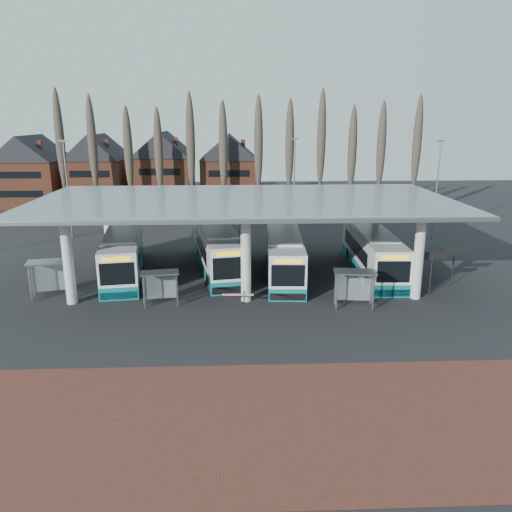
{
  "coord_description": "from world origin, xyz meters",
  "views": [
    {
      "loc": [
        -0.69,
        -30.29,
        12.35
      ],
      "look_at": [
        0.88,
        7.0,
        1.97
      ],
      "focal_mm": 35.0,
      "sensor_mm": 36.0,
      "label": 1
    }
  ],
  "objects_px": {
    "bus_2": "(284,255)",
    "bus_1": "(218,249)",
    "shelter_2": "(354,280)",
    "shelter_1": "(160,281)",
    "bus_3": "(372,252)",
    "shelter_0": "(50,271)",
    "bus_0": "(124,254)"
  },
  "relations": [
    {
      "from": "bus_2",
      "to": "shelter_1",
      "type": "distance_m",
      "value": 11.05
    },
    {
      "from": "bus_3",
      "to": "shelter_2",
      "type": "xyz_separation_m",
      "value": [
        -3.36,
        -7.92,
        0.22
      ]
    },
    {
      "from": "bus_0",
      "to": "bus_2",
      "type": "height_order",
      "value": "bus_0"
    },
    {
      "from": "shelter_1",
      "to": "shelter_2",
      "type": "height_order",
      "value": "shelter_2"
    },
    {
      "from": "shelter_1",
      "to": "shelter_2",
      "type": "xyz_separation_m",
      "value": [
        13.03,
        -1.01,
        0.16
      ]
    },
    {
      "from": "bus_2",
      "to": "shelter_0",
      "type": "distance_m",
      "value": 17.61
    },
    {
      "from": "bus_2",
      "to": "shelter_2",
      "type": "xyz_separation_m",
      "value": [
        3.99,
        -7.36,
        0.25
      ]
    },
    {
      "from": "bus_1",
      "to": "shelter_2",
      "type": "bearing_deg",
      "value": -53.68
    },
    {
      "from": "bus_3",
      "to": "shelter_2",
      "type": "bearing_deg",
      "value": -111.04
    },
    {
      "from": "bus_1",
      "to": "shelter_1",
      "type": "bearing_deg",
      "value": -123.44
    },
    {
      "from": "shelter_1",
      "to": "bus_1",
      "type": "bearing_deg",
      "value": 57.9
    },
    {
      "from": "bus_1",
      "to": "bus_3",
      "type": "height_order",
      "value": "bus_1"
    },
    {
      "from": "bus_2",
      "to": "shelter_0",
      "type": "height_order",
      "value": "bus_2"
    },
    {
      "from": "bus_2",
      "to": "bus_3",
      "type": "height_order",
      "value": "bus_3"
    },
    {
      "from": "bus_1",
      "to": "shelter_0",
      "type": "height_order",
      "value": "bus_1"
    },
    {
      "from": "bus_3",
      "to": "shelter_0",
      "type": "bearing_deg",
      "value": -166.23
    },
    {
      "from": "bus_2",
      "to": "bus_1",
      "type": "bearing_deg",
      "value": 164.72
    },
    {
      "from": "bus_0",
      "to": "bus_2",
      "type": "bearing_deg",
      "value": -12.0
    },
    {
      "from": "bus_1",
      "to": "shelter_2",
      "type": "relative_size",
      "value": 4.59
    },
    {
      "from": "bus_3",
      "to": "shelter_1",
      "type": "distance_m",
      "value": 17.79
    },
    {
      "from": "bus_1",
      "to": "bus_2",
      "type": "relative_size",
      "value": 1.06
    },
    {
      "from": "bus_3",
      "to": "shelter_2",
      "type": "relative_size",
      "value": 4.35
    },
    {
      "from": "bus_3",
      "to": "shelter_1",
      "type": "height_order",
      "value": "bus_3"
    },
    {
      "from": "bus_0",
      "to": "shelter_2",
      "type": "bearing_deg",
      "value": -34.06
    },
    {
      "from": "bus_1",
      "to": "bus_3",
      "type": "distance_m",
      "value": 12.83
    },
    {
      "from": "bus_3",
      "to": "shelter_2",
      "type": "height_order",
      "value": "bus_3"
    },
    {
      "from": "shelter_0",
      "to": "shelter_2",
      "type": "distance_m",
      "value": 21.19
    },
    {
      "from": "shelter_1",
      "to": "shelter_2",
      "type": "bearing_deg",
      "value": -12.54
    },
    {
      "from": "bus_0",
      "to": "bus_1",
      "type": "height_order",
      "value": "bus_1"
    },
    {
      "from": "bus_1",
      "to": "bus_3",
      "type": "relative_size",
      "value": 1.05
    },
    {
      "from": "shelter_2",
      "to": "shelter_1",
      "type": "bearing_deg",
      "value": -177.95
    },
    {
      "from": "bus_2",
      "to": "bus_0",
      "type": "bearing_deg",
      "value": 179.46
    }
  ]
}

